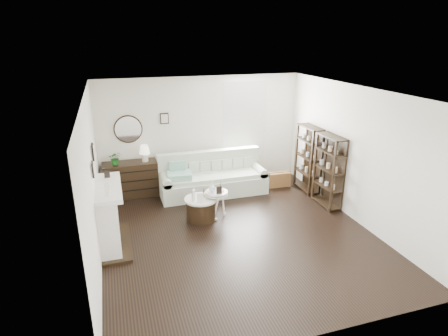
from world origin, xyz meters
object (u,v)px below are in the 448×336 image
object	(u,v)px
sofa	(212,180)
dresser	(131,179)
drum_table	(201,209)
pedestal_table	(216,194)

from	to	relation	value
sofa	dresser	distance (m)	1.92
dresser	drum_table	world-z (taller)	dresser
dresser	pedestal_table	xyz separation A→B (m)	(1.61, -1.66, 0.11)
drum_table	pedestal_table	distance (m)	0.45
drum_table	pedestal_table	xyz separation A→B (m)	(0.34, 0.01, 0.29)
pedestal_table	dresser	bearing A→B (deg)	134.14
pedestal_table	drum_table	bearing A→B (deg)	-178.77
pedestal_table	sofa	bearing A→B (deg)	78.29
sofa	pedestal_table	distance (m)	1.31
dresser	drum_table	xyz separation A→B (m)	(1.27, -1.67, -0.17)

